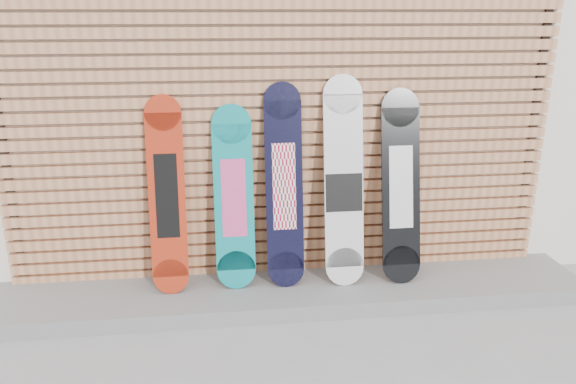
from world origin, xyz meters
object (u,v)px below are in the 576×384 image
Objects in this scene: snowboard_0 at (167,196)px; snowboard_4 at (401,187)px; snowboard_1 at (234,198)px; snowboard_3 at (344,183)px; snowboard_2 at (284,187)px.

snowboard_4 is at bearing -0.78° from snowboard_0.
snowboard_3 is at bearing -1.89° from snowboard_1.
snowboard_1 is 0.87× the size of snowboard_3.
snowboard_2 is 0.97× the size of snowboard_3.
snowboard_2 is at bearing 178.33° from snowboard_4.
snowboard_1 is at bearing 1.30° from snowboard_0.
snowboard_4 is at bearing -1.00° from snowboard_3.
snowboard_2 is 1.04× the size of snowboard_4.
snowboard_0 is 0.95× the size of snowboard_2.
snowboard_0 is at bearing -178.70° from snowboard_1.
snowboard_3 is 1.07× the size of snowboard_4.
snowboard_4 reaches higher than snowboard_0.
snowboard_0 is 1.06× the size of snowboard_1.
snowboard_2 is (0.38, -0.01, 0.08)m from snowboard_1.
snowboard_2 is at bearing 177.67° from snowboard_3.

